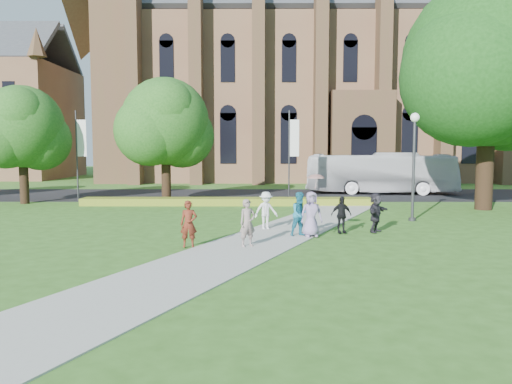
{
  "coord_description": "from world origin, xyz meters",
  "views": [
    {
      "loc": [
        -0.08,
        -17.71,
        3.56
      ],
      "look_at": [
        -0.15,
        4.4,
        1.6
      ],
      "focal_mm": 35.0,
      "sensor_mm": 36.0,
      "label": 1
    }
  ],
  "objects_px": {
    "large_tree": "(489,63)",
    "pedestrian_0": "(189,224)",
    "tour_coach": "(380,173)",
    "streetlamp": "(414,153)"
  },
  "relations": [
    {
      "from": "large_tree",
      "to": "pedestrian_0",
      "type": "xyz_separation_m",
      "value": [
        -15.53,
        -11.2,
        -7.49
      ]
    },
    {
      "from": "large_tree",
      "to": "tour_coach",
      "type": "relative_size",
      "value": 1.16
    },
    {
      "from": "streetlamp",
      "to": "large_tree",
      "type": "distance_m",
      "value": 8.73
    },
    {
      "from": "streetlamp",
      "to": "pedestrian_0",
      "type": "bearing_deg",
      "value": -146.25
    },
    {
      "from": "streetlamp",
      "to": "pedestrian_0",
      "type": "height_order",
      "value": "streetlamp"
    },
    {
      "from": "streetlamp",
      "to": "tour_coach",
      "type": "relative_size",
      "value": 0.46
    },
    {
      "from": "large_tree",
      "to": "tour_coach",
      "type": "xyz_separation_m",
      "value": [
        -3.59,
        9.83,
        -6.75
      ]
    },
    {
      "from": "streetlamp",
      "to": "pedestrian_0",
      "type": "xyz_separation_m",
      "value": [
        -10.03,
        -6.7,
        -2.42
      ]
    },
    {
      "from": "streetlamp",
      "to": "large_tree",
      "type": "relative_size",
      "value": 0.4
    },
    {
      "from": "large_tree",
      "to": "tour_coach",
      "type": "bearing_deg",
      "value": 110.07
    }
  ]
}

